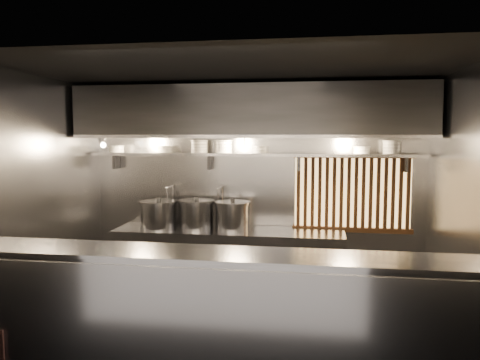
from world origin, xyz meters
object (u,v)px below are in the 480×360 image
(pendant_bulb, at_px, (244,149))
(stock_pot_mid, at_px, (159,214))
(stock_pot_right, at_px, (233,215))
(heat_lamp, at_px, (102,141))
(stock_pot_left, at_px, (196,214))

(pendant_bulb, bearing_deg, stock_pot_mid, -174.38)
(pendant_bulb, relative_size, stock_pot_right, 0.32)
(heat_lamp, relative_size, stock_pot_left, 0.72)
(stock_pot_right, bearing_deg, stock_pot_mid, -175.81)
(heat_lamp, distance_m, pendant_bulb, 1.83)
(heat_lamp, height_order, pendant_bulb, heat_lamp)
(heat_lamp, bearing_deg, pendant_bulb, 11.00)
(pendant_bulb, distance_m, stock_pot_left, 1.08)
(pendant_bulb, height_order, stock_pot_left, pendant_bulb)
(heat_lamp, distance_m, stock_pot_mid, 1.21)
(pendant_bulb, bearing_deg, stock_pot_left, -176.23)
(pendant_bulb, relative_size, stock_pot_left, 0.38)
(stock_pot_left, bearing_deg, stock_pot_mid, -172.04)
(pendant_bulb, distance_m, stock_pot_mid, 1.44)
(pendant_bulb, height_order, stock_pot_mid, pendant_bulb)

